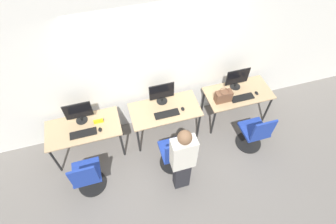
{
  "coord_description": "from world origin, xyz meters",
  "views": [
    {
      "loc": [
        -0.78,
        -2.52,
        4.31
      ],
      "look_at": [
        0.0,
        0.13,
        0.87
      ],
      "focal_mm": 28.0,
      "sensor_mm": 36.0,
      "label": 1
    }
  ],
  "objects_px": {
    "mouse_right": "(257,93)",
    "office_chair_right": "(254,134)",
    "keyboard_center": "(167,114)",
    "handbag": "(223,96)",
    "keyboard_right": "(242,98)",
    "person_center": "(183,160)",
    "keyboard_left": "(83,133)",
    "monitor_right": "(237,78)",
    "mouse_left": "(100,130)",
    "mouse_center": "(183,109)",
    "office_chair_center": "(174,154)",
    "monitor_left": "(79,112)",
    "monitor_center": "(162,93)",
    "office_chair_left": "(88,177)"
  },
  "relations": [
    {
      "from": "monitor_right",
      "to": "mouse_right",
      "type": "bearing_deg",
      "value": -42.56
    },
    {
      "from": "keyboard_center",
      "to": "mouse_center",
      "type": "xyz_separation_m",
      "value": [
        0.3,
        0.03,
        0.01
      ]
    },
    {
      "from": "person_center",
      "to": "mouse_left",
      "type": "bearing_deg",
      "value": 139.24
    },
    {
      "from": "monitor_right",
      "to": "monitor_center",
      "type": "bearing_deg",
      "value": 178.49
    },
    {
      "from": "person_center",
      "to": "office_chair_right",
      "type": "distance_m",
      "value": 1.6
    },
    {
      "from": "mouse_left",
      "to": "monitor_right",
      "type": "bearing_deg",
      "value": 6.46
    },
    {
      "from": "person_center",
      "to": "office_chair_right",
      "type": "xyz_separation_m",
      "value": [
        1.5,
        0.36,
        -0.45
      ]
    },
    {
      "from": "monitor_right",
      "to": "mouse_right",
      "type": "distance_m",
      "value": 0.46
    },
    {
      "from": "handbag",
      "to": "mouse_center",
      "type": "bearing_deg",
      "value": 179.77
    },
    {
      "from": "mouse_right",
      "to": "handbag",
      "type": "height_order",
      "value": "handbag"
    },
    {
      "from": "mouse_right",
      "to": "office_chair_right",
      "type": "height_order",
      "value": "office_chair_right"
    },
    {
      "from": "mouse_left",
      "to": "office_chair_center",
      "type": "height_order",
      "value": "office_chair_center"
    },
    {
      "from": "monitor_left",
      "to": "keyboard_center",
      "type": "relative_size",
      "value": 1.04
    },
    {
      "from": "office_chair_left",
      "to": "office_chair_right",
      "type": "xyz_separation_m",
      "value": [
        2.96,
        -0.0,
        0.0
      ]
    },
    {
      "from": "keyboard_center",
      "to": "keyboard_right",
      "type": "distance_m",
      "value": 1.44
    },
    {
      "from": "mouse_center",
      "to": "keyboard_left",
      "type": "bearing_deg",
      "value": -178.91
    },
    {
      "from": "keyboard_center",
      "to": "monitor_right",
      "type": "distance_m",
      "value": 1.48
    },
    {
      "from": "monitor_left",
      "to": "keyboard_center",
      "type": "distance_m",
      "value": 1.48
    },
    {
      "from": "office_chair_left",
      "to": "mouse_center",
      "type": "relative_size",
      "value": 10.18
    },
    {
      "from": "person_center",
      "to": "monitor_right",
      "type": "relative_size",
      "value": 3.4
    },
    {
      "from": "keyboard_center",
      "to": "handbag",
      "type": "bearing_deg",
      "value": 1.3
    },
    {
      "from": "monitor_center",
      "to": "monitor_right",
      "type": "relative_size",
      "value": 1.0
    },
    {
      "from": "mouse_left",
      "to": "mouse_right",
      "type": "height_order",
      "value": "same"
    },
    {
      "from": "office_chair_center",
      "to": "monitor_right",
      "type": "height_order",
      "value": "monitor_right"
    },
    {
      "from": "office_chair_center",
      "to": "keyboard_right",
      "type": "xyz_separation_m",
      "value": [
        1.49,
        0.59,
        0.35
      ]
    },
    {
      "from": "mouse_center",
      "to": "office_chair_left",
      "type": "bearing_deg",
      "value": -160.26
    },
    {
      "from": "person_center",
      "to": "monitor_right",
      "type": "xyz_separation_m",
      "value": [
        1.47,
        1.26,
        0.11
      ]
    },
    {
      "from": "keyboard_left",
      "to": "monitor_right",
      "type": "xyz_separation_m",
      "value": [
        2.87,
        0.29,
        0.21
      ]
    },
    {
      "from": "mouse_left",
      "to": "office_chair_left",
      "type": "height_order",
      "value": "office_chair_left"
    },
    {
      "from": "mouse_center",
      "to": "monitor_right",
      "type": "relative_size",
      "value": 0.2
    },
    {
      "from": "monitor_right",
      "to": "office_chair_right",
      "type": "relative_size",
      "value": 0.49
    },
    {
      "from": "office_chair_right",
      "to": "monitor_left",
      "type": "bearing_deg",
      "value": 162.62
    },
    {
      "from": "office_chair_right",
      "to": "monitor_center",
      "type": "bearing_deg",
      "value": 147.17
    },
    {
      "from": "keyboard_right",
      "to": "mouse_left",
      "type": "bearing_deg",
      "value": 179.76
    },
    {
      "from": "office_chair_left",
      "to": "keyboard_right",
      "type": "height_order",
      "value": "office_chair_left"
    },
    {
      "from": "keyboard_center",
      "to": "mouse_left",
      "type": "bearing_deg",
      "value": -179.4
    },
    {
      "from": "keyboard_center",
      "to": "mouse_center",
      "type": "distance_m",
      "value": 0.3
    },
    {
      "from": "monitor_left",
      "to": "mouse_left",
      "type": "height_order",
      "value": "monitor_left"
    },
    {
      "from": "monitor_left",
      "to": "monitor_center",
      "type": "xyz_separation_m",
      "value": [
        1.44,
        0.04,
        0.0
      ]
    },
    {
      "from": "keyboard_right",
      "to": "mouse_right",
      "type": "distance_m",
      "value": 0.31
    },
    {
      "from": "keyboard_center",
      "to": "office_chair_center",
      "type": "relative_size",
      "value": 0.48
    },
    {
      "from": "monitor_left",
      "to": "office_chair_left",
      "type": "distance_m",
      "value": 1.06
    },
    {
      "from": "mouse_left",
      "to": "monitor_center",
      "type": "relative_size",
      "value": 0.2
    },
    {
      "from": "mouse_left",
      "to": "mouse_right",
      "type": "distance_m",
      "value": 2.9
    },
    {
      "from": "office_chair_right",
      "to": "handbag",
      "type": "distance_m",
      "value": 0.88
    },
    {
      "from": "office_chair_left",
      "to": "keyboard_center",
      "type": "distance_m",
      "value": 1.66
    },
    {
      "from": "monitor_right",
      "to": "monitor_left",
      "type": "bearing_deg",
      "value": 179.96
    },
    {
      "from": "monitor_right",
      "to": "mouse_center",
      "type": "bearing_deg",
      "value": -167.35
    },
    {
      "from": "mouse_right",
      "to": "office_chair_right",
      "type": "xyz_separation_m",
      "value": [
        -0.28,
        -0.63,
        -0.35
      ]
    },
    {
      "from": "person_center",
      "to": "handbag",
      "type": "distance_m",
      "value": 1.49
    }
  ]
}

